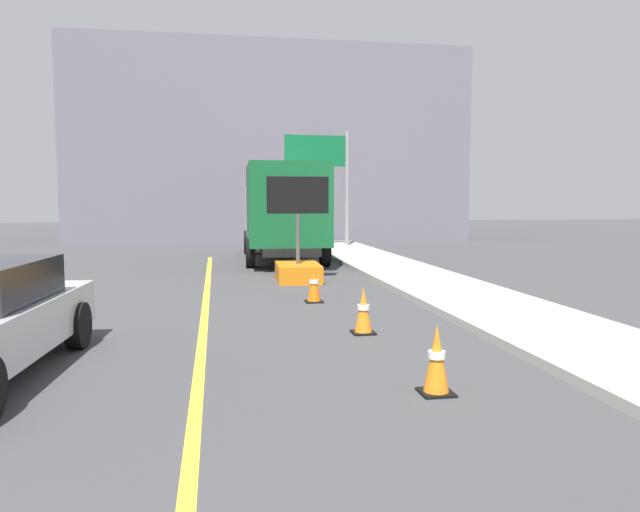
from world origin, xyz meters
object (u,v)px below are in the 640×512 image
traffic_cone_curbside (314,284)px  traffic_cone_mid_lane (437,360)px  arrow_board_trailer (298,262)px  highway_guide_sign (329,168)px  traffic_cone_far_lane (363,311)px  box_truck (283,210)px

traffic_cone_curbside → traffic_cone_mid_lane: bearing=-86.5°
arrow_board_trailer → highway_guide_sign: size_ratio=0.54×
highway_guide_sign → traffic_cone_mid_lane: 19.60m
traffic_cone_mid_lane → traffic_cone_far_lane: bearing=91.3°
box_truck → traffic_cone_mid_lane: (0.07, -14.61, -1.39)m
box_truck → traffic_cone_mid_lane: box_truck is taller
arrow_board_trailer → highway_guide_sign: bearing=74.8°
traffic_cone_curbside → box_truck: bearing=88.0°
arrow_board_trailer → traffic_cone_curbside: bearing=-92.0°
traffic_cone_mid_lane → arrow_board_trailer: bearing=91.6°
highway_guide_sign → traffic_cone_far_lane: highway_guide_sign is taller
arrow_board_trailer → traffic_cone_mid_lane: size_ratio=3.51×
traffic_cone_far_lane → box_truck: bearing=90.0°
traffic_cone_far_lane → arrow_board_trailer: bearing=91.7°
highway_guide_sign → traffic_cone_curbside: bearing=-102.0°
traffic_cone_mid_lane → traffic_cone_far_lane: 3.03m
traffic_cone_far_lane → traffic_cone_curbside: 3.02m
traffic_cone_far_lane → traffic_cone_curbside: (-0.30, 3.01, 0.01)m
highway_guide_sign → arrow_board_trailer: bearing=-105.2°
highway_guide_sign → traffic_cone_far_lane: (-2.50, -16.19, -3.06)m
arrow_board_trailer → traffic_cone_far_lane: 6.32m
arrow_board_trailer → traffic_cone_curbside: size_ratio=3.55×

